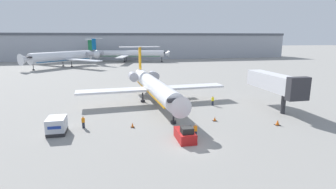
{
  "coord_description": "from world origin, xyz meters",
  "views": [
    {
      "loc": [
        -8.18,
        -26.37,
        11.8
      ],
      "look_at": [
        0.0,
        11.81,
        3.16
      ],
      "focal_mm": 28.0,
      "sensor_mm": 36.0,
      "label": 1
    }
  ],
  "objects_px": {
    "worker_near_tug": "(195,131)",
    "traffic_cone_left": "(132,125)",
    "jet_bridge": "(275,83)",
    "pushback_tug": "(185,135)",
    "worker_on_apron": "(83,122)",
    "luggage_cart": "(57,126)",
    "worker_by_wing": "(213,101)",
    "airplane_parked_far_right": "(64,57)",
    "airplane_parked_far_left": "(127,54)",
    "traffic_cone_mid": "(278,123)",
    "airplane_main": "(153,85)",
    "traffic_cone_right": "(215,119)"
  },
  "relations": [
    {
      "from": "worker_near_tug",
      "to": "traffic_cone_left",
      "type": "xyz_separation_m",
      "value": [
        -7.05,
        5.2,
        -0.58
      ]
    },
    {
      "from": "traffic_cone_left",
      "to": "jet_bridge",
      "type": "distance_m",
      "value": 24.33
    },
    {
      "from": "pushback_tug",
      "to": "worker_on_apron",
      "type": "relative_size",
      "value": 2.28
    },
    {
      "from": "luggage_cart",
      "to": "worker_near_tug",
      "type": "distance_m",
      "value": 17.11
    },
    {
      "from": "worker_by_wing",
      "to": "airplane_parked_far_right",
      "type": "bearing_deg",
      "value": 117.07
    },
    {
      "from": "worker_near_tug",
      "to": "airplane_parked_far_left",
      "type": "xyz_separation_m",
      "value": [
        -1.91,
        99.42,
        2.92
      ]
    },
    {
      "from": "luggage_cart",
      "to": "worker_on_apron",
      "type": "height_order",
      "value": "luggage_cart"
    },
    {
      "from": "worker_near_tug",
      "to": "traffic_cone_mid",
      "type": "relative_size",
      "value": 2.28
    },
    {
      "from": "airplane_main",
      "to": "traffic_cone_mid",
      "type": "xyz_separation_m",
      "value": [
        14.58,
        -16.19,
        -2.83
      ]
    },
    {
      "from": "traffic_cone_left",
      "to": "traffic_cone_mid",
      "type": "relative_size",
      "value": 0.87
    },
    {
      "from": "airplane_parked_far_left",
      "to": "airplane_main",
      "type": "bearing_deg",
      "value": -90.2
    },
    {
      "from": "worker_on_apron",
      "to": "traffic_cone_right",
      "type": "distance_m",
      "value": 18.11
    },
    {
      "from": "worker_by_wing",
      "to": "airplane_parked_far_left",
      "type": "height_order",
      "value": "airplane_parked_far_left"
    },
    {
      "from": "worker_near_tug",
      "to": "pushback_tug",
      "type": "bearing_deg",
      "value": -159.9
    },
    {
      "from": "traffic_cone_mid",
      "to": "worker_near_tug",
      "type": "bearing_deg",
      "value": -170.97
    },
    {
      "from": "airplane_main",
      "to": "luggage_cart",
      "type": "xyz_separation_m",
      "value": [
        -14.18,
        -13.24,
        -2.16
      ]
    },
    {
      "from": "worker_on_apron",
      "to": "airplane_parked_far_left",
      "type": "relative_size",
      "value": 0.04
    },
    {
      "from": "luggage_cart",
      "to": "traffic_cone_right",
      "type": "relative_size",
      "value": 5.02
    },
    {
      "from": "traffic_cone_right",
      "to": "jet_bridge",
      "type": "height_order",
      "value": "jet_bridge"
    },
    {
      "from": "traffic_cone_mid",
      "to": "jet_bridge",
      "type": "height_order",
      "value": "jet_bridge"
    },
    {
      "from": "worker_on_apron",
      "to": "traffic_cone_left",
      "type": "distance_m",
      "value": 6.46
    },
    {
      "from": "pushback_tug",
      "to": "traffic_cone_left",
      "type": "height_order",
      "value": "pushback_tug"
    },
    {
      "from": "pushback_tug",
      "to": "airplane_parked_far_right",
      "type": "xyz_separation_m",
      "value": [
        -26.34,
        83.47,
        3.35
      ]
    },
    {
      "from": "traffic_cone_mid",
      "to": "airplane_parked_far_right",
      "type": "relative_size",
      "value": 0.03
    },
    {
      "from": "luggage_cart",
      "to": "jet_bridge",
      "type": "bearing_deg",
      "value": 7.65
    },
    {
      "from": "traffic_cone_right",
      "to": "traffic_cone_left",
      "type": "bearing_deg",
      "value": -178.57
    },
    {
      "from": "airplane_main",
      "to": "worker_near_tug",
      "type": "distance_m",
      "value": 18.43
    },
    {
      "from": "worker_near_tug",
      "to": "worker_on_apron",
      "type": "xyz_separation_m",
      "value": [
        -13.38,
        6.31,
        -0.05
      ]
    },
    {
      "from": "worker_on_apron",
      "to": "jet_bridge",
      "type": "relative_size",
      "value": 0.13
    },
    {
      "from": "worker_on_apron",
      "to": "traffic_cone_left",
      "type": "relative_size",
      "value": 2.49
    },
    {
      "from": "worker_near_tug",
      "to": "airplane_parked_far_left",
      "type": "bearing_deg",
      "value": 91.1
    },
    {
      "from": "airplane_main",
      "to": "airplane_parked_far_left",
      "type": "bearing_deg",
      "value": 89.8
    },
    {
      "from": "pushback_tug",
      "to": "luggage_cart",
      "type": "xyz_separation_m",
      "value": [
        -14.96,
        5.44,
        0.34
      ]
    },
    {
      "from": "airplane_main",
      "to": "worker_on_apron",
      "type": "bearing_deg",
      "value": -133.35
    },
    {
      "from": "pushback_tug",
      "to": "luggage_cart",
      "type": "relative_size",
      "value": 1.24
    },
    {
      "from": "airplane_parked_far_right",
      "to": "worker_by_wing",
      "type": "bearing_deg",
      "value": -62.93
    },
    {
      "from": "airplane_parked_far_right",
      "to": "jet_bridge",
      "type": "xyz_separation_m",
      "value": [
        44.32,
        -73.61,
        0.41
      ]
    },
    {
      "from": "worker_by_wing",
      "to": "pushback_tug",
      "type": "bearing_deg",
      "value": -122.36
    },
    {
      "from": "traffic_cone_mid",
      "to": "jet_bridge",
      "type": "xyz_separation_m",
      "value": [
        4.19,
        7.37,
        4.09
      ]
    },
    {
      "from": "airplane_main",
      "to": "traffic_cone_left",
      "type": "bearing_deg",
      "value": -110.5
    },
    {
      "from": "worker_near_tug",
      "to": "traffic_cone_mid",
      "type": "height_order",
      "value": "worker_near_tug"
    },
    {
      "from": "worker_near_tug",
      "to": "traffic_cone_left",
      "type": "bearing_deg",
      "value": 143.58
    },
    {
      "from": "luggage_cart",
      "to": "traffic_cone_left",
      "type": "height_order",
      "value": "luggage_cart"
    },
    {
      "from": "worker_near_tug",
      "to": "traffic_cone_right",
      "type": "height_order",
      "value": "worker_near_tug"
    },
    {
      "from": "luggage_cart",
      "to": "jet_bridge",
      "type": "relative_size",
      "value": 0.23
    },
    {
      "from": "worker_by_wing",
      "to": "worker_on_apron",
      "type": "relative_size",
      "value": 1.03
    },
    {
      "from": "luggage_cart",
      "to": "traffic_cone_right",
      "type": "distance_m",
      "value": 21.11
    },
    {
      "from": "pushback_tug",
      "to": "traffic_cone_left",
      "type": "bearing_deg",
      "value": 134.53
    },
    {
      "from": "worker_on_apron",
      "to": "airplane_parked_far_right",
      "type": "height_order",
      "value": "airplane_parked_far_right"
    },
    {
      "from": "worker_by_wing",
      "to": "airplane_parked_far_right",
      "type": "distance_m",
      "value": 77.8
    }
  ]
}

